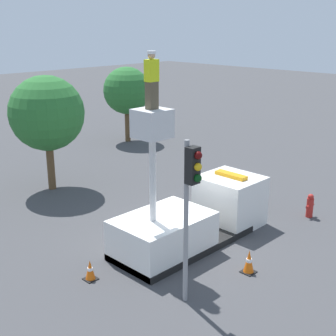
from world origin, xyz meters
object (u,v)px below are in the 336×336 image
Objects in this scene: bucket_truck at (193,218)px; tree_left_bg at (47,114)px; worker at (152,80)px; traffic_cone_curbside at (249,262)px; tree_right_bg at (127,91)px; traffic_cone_rear at (90,270)px; fire_hydrant at (310,206)px; traffic_light_pole at (190,191)px.

tree_left_bg is (-0.55, 8.64, 2.77)m from bucket_truck.
traffic_cone_curbside is at bearing -61.00° from worker.
tree_left_bg is 1.10× the size of tree_right_bg.
worker is 0.35× the size of tree_right_bg.
traffic_cone_rear is 5.05m from traffic_cone_curbside.
bucket_truck is at bearing -121.86° from tree_right_bg.
fire_hydrant is 15.84m from tree_right_bg.
tree_left_bg reaches higher than traffic_cone_rear.
worker is 2.23× the size of traffic_cone_curbside.
tree_left_bg is (2.48, 11.20, 0.29)m from traffic_light_pole.
traffic_cone_rear is at bearing 112.67° from traffic_light_pole.
worker reaches higher than traffic_cone_curbside.
traffic_cone_curbside is (3.85, -3.27, 0.06)m from traffic_cone_rear.
tree_left_bg is (1.46, 8.64, -2.36)m from worker.
worker is 6.19m from traffic_cone_rear.
traffic_cone_curbside is 0.16× the size of tree_right_bg.
traffic_light_pole is 8.62m from fire_hydrant.
traffic_light_pole is 3.99m from traffic_cone_curbside.
bucket_truck is 9.09m from tree_left_bg.
tree_left_bg reaches higher than traffic_cone_curbside.
tree_right_bg is (3.20, 15.24, 2.92)m from fire_hydrant.
tree_right_bg reaches higher than fire_hydrant.
bucket_truck is 4.37m from traffic_cone_rear.
traffic_cone_curbside reaches higher than traffic_cone_rear.
tree_right_bg is (10.27, 13.29, -2.64)m from worker.
tree_left_bg reaches higher than tree_right_bg.
tree_right_bg reaches higher than traffic_cone_rear.
worker is at bearing 68.09° from traffic_light_pole.
traffic_light_pole is (-3.04, -2.56, 2.48)m from bucket_truck.
tree_left_bg is at bearing -152.20° from tree_right_bg.
fire_hydrant is 1.28× the size of traffic_cone_curbside.
traffic_cone_curbside is (-5.51, -0.86, -0.12)m from fire_hydrant.
fire_hydrant is at bearing -101.87° from tree_right_bg.
fire_hydrant is (8.10, 0.61, -2.91)m from traffic_light_pole.
traffic_light_pole is at bearing 174.40° from traffic_cone_curbside.
traffic_light_pole is at bearing -175.72° from fire_hydrant.
traffic_light_pole is 4.50m from traffic_cone_rear.
bucket_truck is at bearing 0.00° from worker.
traffic_cone_rear is 0.85× the size of traffic_cone_curbside.
traffic_cone_rear is at bearing 173.85° from bucket_truck.
traffic_cone_rear is 18.22m from tree_right_bg.
fire_hydrant is 9.67m from traffic_cone_rear.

